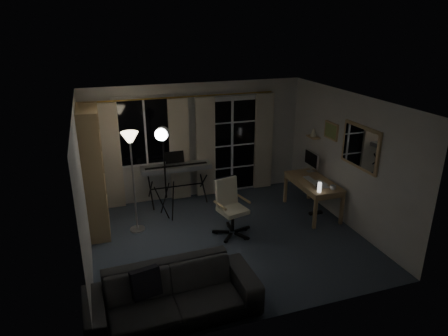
{
  "coord_description": "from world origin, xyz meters",
  "views": [
    {
      "loc": [
        -1.99,
        -5.68,
        3.57
      ],
      "look_at": [
        0.04,
        0.35,
        1.19
      ],
      "focal_mm": 32.0,
      "sensor_mm": 36.0,
      "label": 1
    }
  ],
  "objects_px": {
    "bookshelf": "(91,175)",
    "office_chair": "(229,202)",
    "desk": "(313,185)",
    "sofa": "(172,287)",
    "studio_light": "(163,145)",
    "mug": "(333,187)",
    "keyboard_piano": "(176,168)",
    "monitor": "(312,160)",
    "torchiere_lamp": "(131,153)"
  },
  "relations": [
    {
      "from": "bookshelf",
      "to": "office_chair",
      "type": "height_order",
      "value": "bookshelf"
    },
    {
      "from": "keyboard_piano",
      "to": "monitor",
      "type": "xyz_separation_m",
      "value": [
        2.6,
        -0.79,
        0.16
      ]
    },
    {
      "from": "office_chair",
      "to": "mug",
      "type": "height_order",
      "value": "office_chair"
    },
    {
      "from": "desk",
      "to": "sofa",
      "type": "xyz_separation_m",
      "value": [
        -3.17,
        -2.01,
        -0.17
      ]
    },
    {
      "from": "keyboard_piano",
      "to": "mug",
      "type": "height_order",
      "value": "keyboard_piano"
    },
    {
      "from": "bookshelf",
      "to": "torchiere_lamp",
      "type": "xyz_separation_m",
      "value": [
        0.68,
        -0.23,
        0.41
      ]
    },
    {
      "from": "studio_light",
      "to": "mug",
      "type": "xyz_separation_m",
      "value": [
        2.84,
        -1.14,
        -0.74
      ]
    },
    {
      "from": "mug",
      "to": "sofa",
      "type": "height_order",
      "value": "sofa"
    },
    {
      "from": "keyboard_piano",
      "to": "mug",
      "type": "relative_size",
      "value": 12.69
    },
    {
      "from": "bookshelf",
      "to": "studio_light",
      "type": "xyz_separation_m",
      "value": [
        1.27,
        0.04,
        0.41
      ]
    },
    {
      "from": "bookshelf",
      "to": "torchiere_lamp",
      "type": "height_order",
      "value": "bookshelf"
    },
    {
      "from": "desk",
      "to": "torchiere_lamp",
      "type": "bearing_deg",
      "value": 174.04
    },
    {
      "from": "mug",
      "to": "office_chair",
      "type": "bearing_deg",
      "value": 171.17
    },
    {
      "from": "studio_light",
      "to": "desk",
      "type": "bearing_deg",
      "value": 10.67
    },
    {
      "from": "desk",
      "to": "sofa",
      "type": "bearing_deg",
      "value": -147.19
    },
    {
      "from": "keyboard_piano",
      "to": "mug",
      "type": "distance_m",
      "value": 3.05
    },
    {
      "from": "torchiere_lamp",
      "to": "desk",
      "type": "distance_m",
      "value": 3.46
    },
    {
      "from": "bookshelf",
      "to": "keyboard_piano",
      "type": "relative_size",
      "value": 1.59
    },
    {
      "from": "keyboard_piano",
      "to": "sofa",
      "type": "bearing_deg",
      "value": -103.22
    },
    {
      "from": "desk",
      "to": "sofa",
      "type": "distance_m",
      "value": 3.75
    },
    {
      "from": "torchiere_lamp",
      "to": "monitor",
      "type": "xyz_separation_m",
      "value": [
        3.53,
        0.08,
        -0.54
      ]
    },
    {
      "from": "keyboard_piano",
      "to": "sofa",
      "type": "xyz_separation_m",
      "value": [
        -0.76,
        -3.25,
        -0.34
      ]
    },
    {
      "from": "sofa",
      "to": "studio_light",
      "type": "bearing_deg",
      "value": 79.08
    },
    {
      "from": "keyboard_piano",
      "to": "monitor",
      "type": "relative_size",
      "value": 2.89
    },
    {
      "from": "monitor",
      "to": "office_chair",
      "type": "bearing_deg",
      "value": -161.19
    },
    {
      "from": "torchiere_lamp",
      "to": "office_chair",
      "type": "bearing_deg",
      "value": -20.59
    },
    {
      "from": "bookshelf",
      "to": "monitor",
      "type": "bearing_deg",
      "value": -0.36
    },
    {
      "from": "studio_light",
      "to": "mug",
      "type": "distance_m",
      "value": 3.15
    },
    {
      "from": "studio_light",
      "to": "torchiere_lamp",
      "type": "bearing_deg",
      "value": -131.32
    },
    {
      "from": "office_chair",
      "to": "mug",
      "type": "distance_m",
      "value": 1.91
    },
    {
      "from": "office_chair",
      "to": "sofa",
      "type": "xyz_separation_m",
      "value": [
        -1.38,
        -1.8,
        -0.16
      ]
    },
    {
      "from": "studio_light",
      "to": "office_chair",
      "type": "relative_size",
      "value": 1.84
    },
    {
      "from": "office_chair",
      "to": "monitor",
      "type": "bearing_deg",
      "value": 5.14
    },
    {
      "from": "studio_light",
      "to": "keyboard_piano",
      "type": "bearing_deg",
      "value": 84.09
    },
    {
      "from": "torchiere_lamp",
      "to": "sofa",
      "type": "relative_size",
      "value": 0.84
    },
    {
      "from": "desk",
      "to": "sofa",
      "type": "relative_size",
      "value": 0.58
    },
    {
      "from": "desk",
      "to": "studio_light",
      "type": "bearing_deg",
      "value": 167.23
    },
    {
      "from": "mug",
      "to": "sofa",
      "type": "distance_m",
      "value": 3.61
    },
    {
      "from": "sofa",
      "to": "desk",
      "type": "bearing_deg",
      "value": 30.52
    },
    {
      "from": "office_chair",
      "to": "torchiere_lamp",
      "type": "bearing_deg",
      "value": 146.18
    },
    {
      "from": "monitor",
      "to": "bookshelf",
      "type": "bearing_deg",
      "value": 178.37
    },
    {
      "from": "keyboard_piano",
      "to": "sofa",
      "type": "height_order",
      "value": "keyboard_piano"
    },
    {
      "from": "studio_light",
      "to": "desk",
      "type": "distance_m",
      "value": 2.95
    },
    {
      "from": "monitor",
      "to": "mug",
      "type": "bearing_deg",
      "value": -95.38
    },
    {
      "from": "office_chair",
      "to": "studio_light",
      "type": "bearing_deg",
      "value": 125.19
    },
    {
      "from": "office_chair",
      "to": "monitor",
      "type": "xyz_separation_m",
      "value": [
        1.98,
        0.66,
        0.34
      ]
    },
    {
      "from": "desk",
      "to": "monitor",
      "type": "relative_size",
      "value": 2.6
    },
    {
      "from": "keyboard_piano",
      "to": "office_chair",
      "type": "xyz_separation_m",
      "value": [
        0.62,
        -1.45,
        -0.18
      ]
    },
    {
      "from": "bookshelf",
      "to": "desk",
      "type": "bearing_deg",
      "value": -6.83
    },
    {
      "from": "bookshelf",
      "to": "keyboard_piano",
      "type": "height_order",
      "value": "bookshelf"
    }
  ]
}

